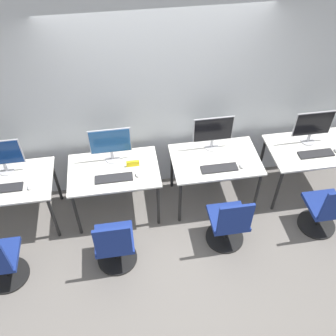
% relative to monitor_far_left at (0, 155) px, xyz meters
% --- Properties ---
extents(ground_plane, '(20.00, 20.00, 0.00)m').
position_rel_monitor_far_left_xyz_m(ground_plane, '(1.93, -0.55, -1.02)').
color(ground_plane, slate).
extents(wall_back, '(12.00, 0.05, 2.80)m').
position_rel_monitor_far_left_xyz_m(wall_back, '(1.93, 0.30, 0.38)').
color(wall_back, '#B7BCC1').
rests_on(wall_back, ground_plane).
extents(desk_far_left, '(1.11, 0.73, 0.76)m').
position_rel_monitor_far_left_xyz_m(desk_far_left, '(-0.00, -0.19, -0.35)').
color(desk_far_left, silver).
rests_on(desk_far_left, ground_plane).
extents(monitor_far_left, '(0.51, 0.18, 0.47)m').
position_rel_monitor_far_left_xyz_m(monitor_far_left, '(0.00, 0.00, 0.00)').
color(monitor_far_left, '#B2B2B7').
rests_on(monitor_far_left, desk_far_left).
extents(keyboard_far_left, '(0.45, 0.14, 0.02)m').
position_rel_monitor_far_left_xyz_m(keyboard_far_left, '(0.00, -0.30, -0.25)').
color(keyboard_far_left, '#262628').
rests_on(keyboard_far_left, desk_far_left).
extents(mouse_far_left, '(0.06, 0.09, 0.03)m').
position_rel_monitor_far_left_xyz_m(mouse_far_left, '(0.31, -0.33, -0.25)').
color(mouse_far_left, silver).
rests_on(mouse_far_left, desk_far_left).
extents(desk_left, '(1.11, 0.73, 0.76)m').
position_rel_monitor_far_left_xyz_m(desk_left, '(1.29, -0.19, -0.35)').
color(desk_left, silver).
rests_on(desk_left, ground_plane).
extents(monitor_left, '(0.51, 0.18, 0.47)m').
position_rel_monitor_far_left_xyz_m(monitor_left, '(1.29, 0.01, 0.00)').
color(monitor_left, '#B2B2B7').
rests_on(monitor_left, desk_left).
extents(keyboard_left, '(0.45, 0.14, 0.02)m').
position_rel_monitor_far_left_xyz_m(keyboard_left, '(1.29, -0.34, -0.25)').
color(keyboard_left, '#262628').
rests_on(keyboard_left, desk_left).
extents(mouse_left, '(0.06, 0.09, 0.03)m').
position_rel_monitor_far_left_xyz_m(mouse_left, '(1.57, -0.32, -0.25)').
color(mouse_left, silver).
rests_on(mouse_left, desk_left).
extents(office_chair_left, '(0.48, 0.48, 0.88)m').
position_rel_monitor_far_left_xyz_m(office_chair_left, '(1.22, -1.01, -0.66)').
color(office_chair_left, black).
rests_on(office_chair_left, ground_plane).
extents(desk_right, '(1.11, 0.73, 0.76)m').
position_rel_monitor_far_left_xyz_m(desk_right, '(2.58, -0.19, -0.35)').
color(desk_right, silver).
rests_on(desk_right, ground_plane).
extents(monitor_right, '(0.51, 0.18, 0.47)m').
position_rel_monitor_far_left_xyz_m(monitor_right, '(2.58, 0.04, 0.00)').
color(monitor_right, '#B2B2B7').
rests_on(monitor_right, desk_right).
extents(keyboard_right, '(0.45, 0.14, 0.02)m').
position_rel_monitor_far_left_xyz_m(keyboard_right, '(2.58, -0.37, -0.25)').
color(keyboard_right, '#262628').
rests_on(keyboard_right, desk_right).
extents(mouse_right, '(0.06, 0.09, 0.03)m').
position_rel_monitor_far_left_xyz_m(mouse_right, '(2.86, -0.38, -0.25)').
color(mouse_right, silver).
rests_on(mouse_right, desk_right).
extents(office_chair_right, '(0.48, 0.48, 0.88)m').
position_rel_monitor_far_left_xyz_m(office_chair_right, '(2.59, -0.92, -0.66)').
color(office_chair_right, black).
rests_on(office_chair_right, ground_plane).
extents(desk_far_right, '(1.11, 0.73, 0.76)m').
position_rel_monitor_far_left_xyz_m(desk_far_right, '(3.86, -0.19, -0.35)').
color(desk_far_right, silver).
rests_on(desk_far_right, ground_plane).
extents(monitor_far_right, '(0.51, 0.18, 0.47)m').
position_rel_monitor_far_left_xyz_m(monitor_far_right, '(3.86, -0.05, 0.00)').
color(monitor_far_right, '#B2B2B7').
rests_on(monitor_far_right, desk_far_right).
extents(keyboard_far_right, '(0.45, 0.14, 0.02)m').
position_rel_monitor_far_left_xyz_m(keyboard_far_right, '(3.86, -0.30, -0.25)').
color(keyboard_far_right, '#262628').
rests_on(keyboard_far_right, desk_far_right).
extents(office_chair_far_right, '(0.48, 0.48, 0.88)m').
position_rel_monitor_far_left_xyz_m(office_chair_far_right, '(3.83, -0.91, -0.66)').
color(office_chair_far_right, black).
rests_on(office_chair_far_right, ground_plane).
extents(placard_left, '(0.16, 0.03, 0.08)m').
position_rel_monitor_far_left_xyz_m(placard_left, '(1.53, -0.15, -0.22)').
color(placard_left, yellow).
rests_on(placard_left, desk_left).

